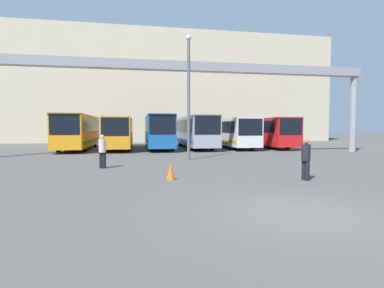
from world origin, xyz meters
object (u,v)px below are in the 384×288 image
(traffic_cone, at_px, (171,171))
(lamp_post, at_px, (189,93))
(bus_slot_3, at_px, (195,130))
(bus_slot_5, at_px, (265,131))
(pedestrian_far_center, at_px, (306,158))
(bus_slot_0, at_px, (79,130))
(bus_slot_2, at_px, (158,130))
(bus_slot_4, at_px, (233,131))
(bus_slot_1, at_px, (119,131))
(pedestrian_near_center, at_px, (102,151))

(traffic_cone, bearing_deg, lamp_post, 74.70)
(traffic_cone, bearing_deg, bus_slot_3, 76.27)
(bus_slot_5, height_order, traffic_cone, bus_slot_5)
(bus_slot_5, relative_size, pedestrian_far_center, 6.80)
(lamp_post, bearing_deg, pedestrian_far_center, -67.83)
(bus_slot_0, height_order, bus_slot_2, bus_slot_2)
(bus_slot_4, height_order, traffic_cone, bus_slot_4)
(bus_slot_1, relative_size, bus_slot_5, 1.03)
(bus_slot_3, distance_m, pedestrian_far_center, 20.11)
(bus_slot_2, relative_size, pedestrian_far_center, 6.39)
(bus_slot_5, distance_m, lamp_post, 15.62)
(bus_slot_0, height_order, pedestrian_far_center, bus_slot_0)
(bus_slot_1, relative_size, lamp_post, 1.45)
(bus_slot_5, bearing_deg, lamp_post, -132.57)
(bus_slot_4, bearing_deg, bus_slot_2, 177.11)
(bus_slot_2, xyz_separation_m, pedestrian_far_center, (4.70, -19.42, -1.02))
(bus_slot_2, height_order, pedestrian_far_center, bus_slot_2)
(bus_slot_2, xyz_separation_m, bus_slot_3, (3.89, 0.65, -0.04))
(bus_slot_0, relative_size, bus_slot_3, 0.94)
(bus_slot_3, relative_size, lamp_post, 1.48)
(bus_slot_1, relative_size, bus_slot_3, 0.98)
(pedestrian_near_center, height_order, traffic_cone, pedestrian_near_center)
(bus_slot_0, relative_size, bus_slot_5, 0.99)
(bus_slot_0, bearing_deg, bus_slot_2, -2.17)
(bus_slot_3, height_order, pedestrian_near_center, bus_slot_3)
(bus_slot_0, relative_size, bus_slot_1, 0.96)
(bus_slot_2, xyz_separation_m, pedestrian_near_center, (-3.92, -14.20, -0.97))
(pedestrian_near_center, bearing_deg, bus_slot_4, 67.78)
(bus_slot_0, xyz_separation_m, pedestrian_near_center, (3.87, -14.49, -0.97))
(bus_slot_2, distance_m, lamp_post, 11.35)
(bus_slot_0, height_order, lamp_post, lamp_post)
(pedestrian_near_center, relative_size, traffic_cone, 2.56)
(bus_slot_3, distance_m, pedestrian_near_center, 16.80)
(pedestrian_far_center, bearing_deg, bus_slot_5, 137.68)
(bus_slot_0, xyz_separation_m, bus_slot_2, (7.78, -0.30, -0.00))
(bus_slot_3, bearing_deg, bus_slot_0, -178.28)
(lamp_post, bearing_deg, pedestrian_near_center, -148.18)
(bus_slot_0, height_order, bus_slot_3, bus_slot_0)
(bus_slot_1, height_order, pedestrian_near_center, bus_slot_1)
(bus_slot_4, distance_m, pedestrian_far_center, 19.29)
(bus_slot_1, bearing_deg, bus_slot_5, -0.63)
(bus_slot_1, distance_m, traffic_cone, 19.13)
(bus_slot_4, relative_size, pedestrian_far_center, 5.93)
(traffic_cone, bearing_deg, bus_slot_2, 87.70)
(bus_slot_2, xyz_separation_m, traffic_cone, (-0.74, -18.30, -1.57))
(bus_slot_0, relative_size, pedestrian_near_center, 6.40)
(bus_slot_0, xyz_separation_m, bus_slot_5, (19.46, 0.05, -0.12))
(bus_slot_2, relative_size, bus_slot_5, 0.94)
(bus_slot_3, relative_size, traffic_cone, 17.38)
(bus_slot_3, bearing_deg, bus_slot_2, -170.58)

